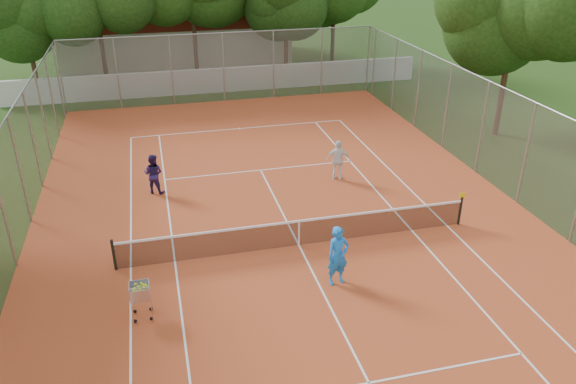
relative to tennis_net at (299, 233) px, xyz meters
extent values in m
plane|color=#1A350E|center=(0.00, 0.00, -0.51)|extent=(120.00, 120.00, 0.00)
cube|color=#B14922|center=(0.00, 0.00, -0.50)|extent=(18.00, 34.00, 0.02)
cube|color=white|center=(0.00, 0.00, -0.49)|extent=(10.98, 23.78, 0.01)
cube|color=black|center=(0.00, 0.00, 0.00)|extent=(11.88, 0.10, 0.98)
cube|color=slate|center=(0.00, 0.00, 1.49)|extent=(18.00, 34.00, 4.00)
cube|color=silver|center=(0.00, 19.00, 0.24)|extent=(26.00, 0.30, 1.50)
cube|color=beige|center=(-2.00, 29.00, 1.69)|extent=(16.40, 9.00, 4.40)
cube|color=black|center=(0.00, 22.00, 4.49)|extent=(29.00, 19.00, 10.00)
imported|color=blue|center=(0.56, -2.33, 0.45)|extent=(0.76, 0.57, 1.89)
imported|color=#271B51|center=(-4.53, 5.30, 0.32)|extent=(0.97, 0.88, 1.62)
imported|color=white|center=(2.97, 4.75, 0.36)|extent=(1.08, 0.77, 1.71)
cube|color=silver|center=(-5.15, -2.58, 0.09)|extent=(0.66, 0.66, 1.16)
camera|label=1|loc=(-4.28, -15.55, 9.45)|focal=35.00mm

